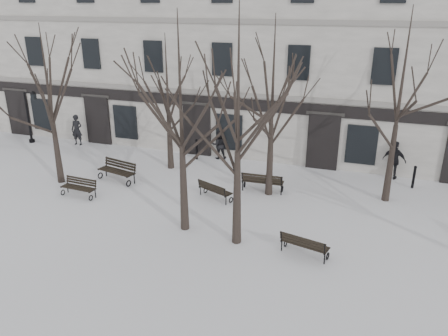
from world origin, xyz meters
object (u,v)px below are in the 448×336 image
at_px(bench_3, 117,170).
at_px(bench_0, 79,187).
at_px(tree_1, 180,100).
at_px(bench_4, 262,181).
at_px(bench_2, 304,244).
at_px(lamp_post, 30,113).
at_px(tree_0, 48,87).
at_px(bench_1, 214,190).
at_px(tree_2, 238,102).

bearing_deg(bench_3, bench_0, -94.44).
bearing_deg(tree_1, bench_4, 65.64).
bearing_deg(bench_4, bench_2, 116.65).
bearing_deg(lamp_post, tree_0, -39.75).
bearing_deg(bench_1, lamp_post, 6.07).
bearing_deg(bench_1, tree_2, 145.66).
bearing_deg(bench_2, bench_4, -47.52).
relative_size(tree_1, tree_2, 0.97).
bearing_deg(bench_2, bench_3, -8.25).
distance_m(tree_0, lamp_post, 7.86).
relative_size(bench_4, lamp_post, 0.59).
bearing_deg(bench_0, tree_0, 153.06).
relative_size(bench_2, lamp_post, 0.53).
bearing_deg(tree_1, lamp_post, 151.99).
bearing_deg(bench_4, tree_1, 63.12).
bearing_deg(tree_1, bench_3, 146.25).
height_order(bench_1, bench_4, bench_4).
xyz_separation_m(bench_0, bench_3, (0.66, 2.13, 0.10)).
relative_size(tree_0, bench_2, 4.25).
bearing_deg(bench_4, tree_0, 9.38).
xyz_separation_m(tree_2, lamp_post, (-15.45, 7.38, -3.30)).
relative_size(bench_1, bench_2, 0.99).
bearing_deg(bench_3, bench_4, 20.84).
height_order(bench_0, bench_3, bench_3).
bearing_deg(bench_4, bench_3, 5.48).
height_order(tree_2, bench_2, tree_2).
xyz_separation_m(tree_1, bench_1, (0.17, 2.88, -4.58)).
distance_m(tree_1, bench_4, 6.57).
bearing_deg(tree_2, bench_1, 122.31).
height_order(bench_1, bench_3, bench_3).
xyz_separation_m(bench_3, lamp_post, (-8.22, 3.68, 1.34)).
xyz_separation_m(bench_3, bench_4, (7.02, 0.99, -0.03)).
bearing_deg(bench_4, lamp_post, -12.56).
relative_size(bench_3, lamp_post, 0.64).
relative_size(tree_0, bench_1, 4.30).
bearing_deg(tree_2, tree_1, 171.58).
distance_m(tree_2, bench_1, 6.07).
bearing_deg(bench_0, tree_1, -8.82).
height_order(bench_0, bench_1, bench_1).
height_order(bench_2, lamp_post, lamp_post).
distance_m(tree_0, tree_1, 7.96).
xyz_separation_m(tree_0, bench_0, (1.89, -1.10, -4.17)).
height_order(tree_2, bench_3, tree_2).
height_order(tree_0, bench_2, tree_0).
xyz_separation_m(tree_2, bench_4, (-0.22, 4.68, -4.67)).
relative_size(tree_1, bench_1, 4.68).
bearing_deg(bench_0, lamp_post, 145.80).
height_order(tree_1, bench_1, tree_1).
relative_size(tree_1, bench_0, 4.81).
height_order(bench_1, lamp_post, lamp_post).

